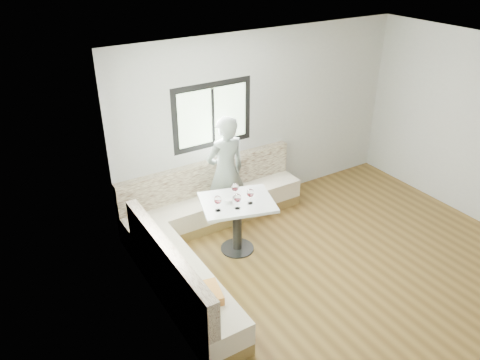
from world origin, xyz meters
name	(u,v)px	position (x,y,z in m)	size (l,w,h in m)	color
room	(371,182)	(-0.08, 0.08, 1.41)	(5.01, 5.01, 2.81)	brown
banquette	(201,232)	(-1.59, 1.63, 0.33)	(2.90, 2.80, 0.95)	olive
table	(237,214)	(-1.13, 1.42, 0.60)	(1.15, 1.00, 0.80)	black
person	(225,172)	(-0.91, 2.11, 0.88)	(0.64, 0.42, 1.76)	slate
olive_ramekin	(228,201)	(-1.24, 1.46, 0.82)	(0.10, 0.10, 0.04)	white
wine_glass_a	(218,200)	(-1.47, 1.35, 0.95)	(0.10, 0.10, 0.22)	white
wine_glass_b	(238,198)	(-1.23, 1.25, 0.95)	(0.10, 0.10, 0.22)	white
wine_glass_c	(250,193)	(-1.01, 1.28, 0.95)	(0.10, 0.10, 0.22)	white
wine_glass_d	(235,188)	(-1.10, 1.52, 0.95)	(0.10, 0.10, 0.22)	white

